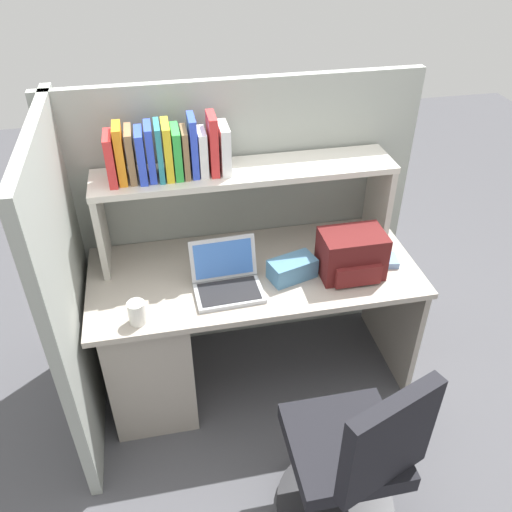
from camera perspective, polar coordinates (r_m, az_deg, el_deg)
The scene contains 12 objects.
ground_plane at distance 3.11m, azimuth -0.19°, elevation -12.27°, with size 8.00×8.00×0.00m, color #4C4C51.
desk at distance 2.79m, azimuth -8.14°, elevation -7.79°, with size 1.60×0.70×0.73m.
cubicle_partition_rear at distance 2.89m, azimuth -1.71°, elevation 3.69°, with size 1.84×0.05×1.55m, color #939991.
cubicle_partition_left at distance 2.55m, azimuth -19.10°, elevation -3.61°, with size 0.05×1.06×1.55m, color #939991.
overhead_hutch at distance 2.58m, azimuth -1.12°, elevation 7.37°, with size 1.44×0.28×0.45m.
reference_books_on_shelf at distance 2.45m, azimuth -9.33°, elevation 10.98°, with size 0.54×0.18×0.27m.
laptop at distance 2.47m, azimuth -3.15°, elevation -2.51°, with size 0.32×0.27×0.22m.
backpack at distance 2.57m, azimuth 10.20°, elevation 0.11°, with size 0.30×0.22×0.22m.
computer_mouse at distance 2.73m, azimuth 14.20°, elevation -0.45°, with size 0.06×0.10×0.03m, color #7299C6.
paper_cup at distance 2.35m, azimuth -12.60°, elevation -5.91°, with size 0.08×0.08×0.11m, color white.
tissue_box at distance 2.54m, azimuth 3.88°, elevation -1.36°, with size 0.22×0.12×0.10m, color teal.
office_chair at distance 2.32m, azimuth 10.18°, elevation -20.99°, with size 0.53×0.55×0.93m.
Camera 1 is at (-0.41, -2.03, 2.31)m, focal length 37.44 mm.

